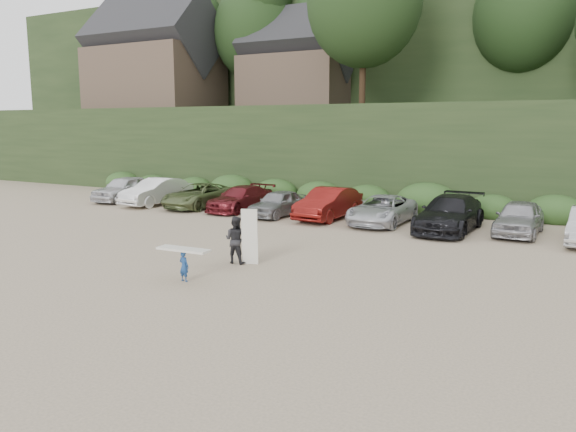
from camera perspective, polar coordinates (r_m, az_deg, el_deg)
The scene contains 5 objects.
ground at distance 18.75m, azimuth -0.50°, elevation -5.57°, with size 120.00×120.00×0.00m, color tan.
hillside_backdrop at distance 52.93m, azimuth 19.32°, elevation 15.75°, with size 90.00×41.50×28.00m.
parked_cars at distance 27.83m, azimuth 8.59°, elevation 0.81°, with size 33.73×6.03×1.61m.
child_surfer at distance 17.64m, azimuth -10.55°, elevation -4.30°, with size 1.77×0.58×1.05m.
adult_surfer at distance 19.63m, azimuth -5.21°, elevation -2.39°, with size 1.29×0.69×1.97m.
Camera 1 is at (8.84, -15.82, 4.81)m, focal length 35.00 mm.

